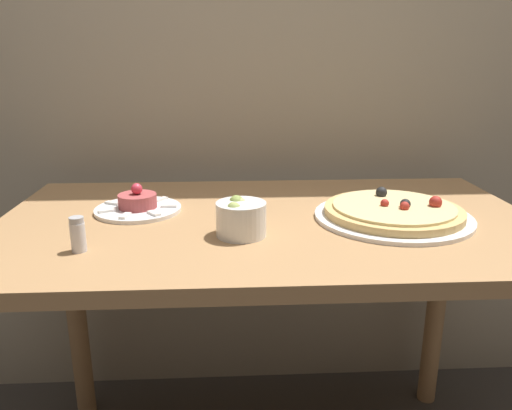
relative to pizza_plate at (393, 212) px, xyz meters
The scene contains 6 objects.
back_wall 0.78m from the pizza_plate, 119.99° to the left, with size 8.00×0.05×2.60m.
dining_table 0.33m from the pizza_plate, behind, with size 1.29×0.74×0.78m.
pizza_plate is the anchor object (origin of this frame).
tartare_plate 0.63m from the pizza_plate, behind, with size 0.21×0.21×0.07m.
small_bowl 0.38m from the pizza_plate, 165.61° to the right, with size 0.11×0.11×0.08m.
salt_shaker 0.71m from the pizza_plate, 166.29° to the right, with size 0.03×0.03×0.07m.
Camera 1 is at (-0.09, -0.77, 1.16)m, focal length 35.00 mm.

